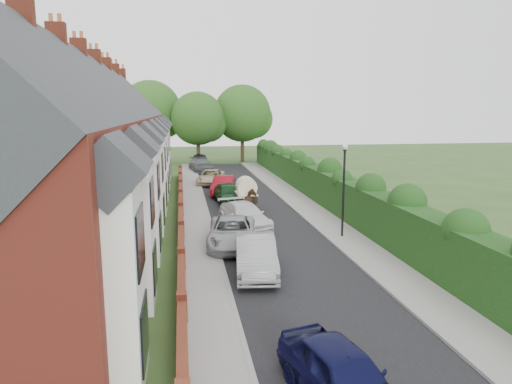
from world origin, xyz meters
TOP-DOWN VIEW (x-y plane):
  - ground at (0.00, 0.00)m, footprint 140.00×140.00m
  - road at (-0.50, 11.00)m, footprint 6.00×58.00m
  - pavement_hedge_side at (3.60, 11.00)m, footprint 2.20×58.00m
  - pavement_house_side at (-4.35, 11.00)m, footprint 1.70×58.00m
  - kerb_hedge_side at (2.55, 11.00)m, footprint 0.18×58.00m
  - kerb_house_side at (-3.55, 11.00)m, footprint 0.18×58.00m
  - hedge at (5.40, 11.00)m, footprint 2.10×58.00m
  - terrace_row at (-10.87, 9.98)m, footprint 9.05×40.50m
  - garden_wall_row at (-5.35, 10.00)m, footprint 0.35×40.35m
  - lamppost at (3.40, 4.00)m, footprint 0.32×0.32m
  - tree_far_left at (-2.65, 40.08)m, footprint 7.14×6.80m
  - tree_far_right at (3.39, 42.08)m, footprint 7.98×7.60m
  - tree_far_back at (-8.59, 43.08)m, footprint 8.40×8.00m
  - car_navy at (-1.61, -9.80)m, footprint 2.69×4.59m
  - car_silver_a at (-2.18, -0.60)m, footprint 2.19×4.97m
  - car_silver_b at (-2.74, 3.48)m, footprint 3.09×5.56m
  - car_white at (-1.61, 7.00)m, footprint 3.16×5.43m
  - car_green at (-1.78, 14.35)m, footprint 2.16×4.72m
  - car_red at (-1.81, 18.20)m, footprint 2.60×4.93m
  - car_beige at (-2.46, 23.80)m, footprint 3.23×5.28m
  - car_grey at (-3.00, 33.00)m, footprint 2.93×5.54m
  - car_black at (-2.98, 38.60)m, footprint 2.51×4.89m
  - horse at (-0.77, 9.79)m, footprint 1.06×2.13m
  - horse_cart at (-0.77, 12.04)m, footprint 1.47×3.25m

SIDE VIEW (x-z plane):
  - ground at x=0.00m, z-range 0.00..0.00m
  - road at x=-0.50m, z-range 0.00..0.02m
  - pavement_hedge_side at x=3.60m, z-range 0.00..0.12m
  - pavement_house_side at x=-4.35m, z-range 0.00..0.12m
  - kerb_hedge_side at x=2.55m, z-range 0.00..0.13m
  - kerb_house_side at x=-3.55m, z-range 0.00..0.13m
  - garden_wall_row at x=-5.35m, z-range -0.09..1.01m
  - car_beige at x=-2.46m, z-range 0.00..1.37m
  - car_navy at x=-1.61m, z-range 0.00..1.46m
  - car_silver_b at x=-2.74m, z-range 0.00..1.47m
  - car_white at x=-1.61m, z-range 0.00..1.48m
  - car_grey at x=-3.00m, z-range 0.00..1.53m
  - car_red at x=-1.81m, z-range 0.00..1.55m
  - car_green at x=-1.78m, z-range 0.00..1.57m
  - car_silver_a at x=-2.18m, z-range 0.00..1.59m
  - car_black at x=-2.98m, z-range 0.00..1.59m
  - horse at x=-0.77m, z-range 0.00..1.76m
  - horse_cart at x=-0.77m, z-range 0.17..2.51m
  - hedge at x=5.40m, z-range 0.18..3.03m
  - lamppost at x=3.40m, z-range 0.72..5.88m
  - terrace_row at x=-10.87m, z-range -1.28..10.22m
  - tree_far_left at x=-2.65m, z-range 1.07..10.36m
  - tree_far_right at x=3.39m, z-range 1.16..11.47m
  - tree_far_back at x=-8.59m, z-range 1.21..12.03m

